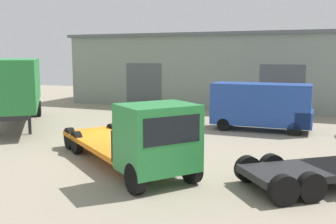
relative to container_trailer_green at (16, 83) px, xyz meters
name	(u,v)px	position (x,y,z in m)	size (l,w,h in m)	color
ground_plane	(120,151)	(8.88, -3.32, -2.57)	(60.00, 60.00, 0.00)	gray
warehouse_building	(219,70)	(8.88, 14.01, 0.44)	(25.44, 7.18, 6.00)	gray
container_trailer_green	(16,83)	(0.00, 0.00, 0.00)	(8.49, 9.69, 4.03)	#28843D
delivery_van_blue	(263,105)	(14.11, 3.93, -1.11)	(5.56, 2.09, 2.68)	#2347A3
flatbed_truck_green	(141,140)	(11.36, -6.18, -1.28)	(7.77, 6.72, 2.70)	#28843D
traffic_cone	(127,128)	(7.13, 0.63, -2.31)	(0.40, 0.40, 0.55)	black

